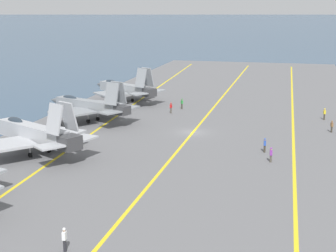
{
  "coord_description": "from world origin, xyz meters",
  "views": [
    {
      "loc": [
        -68.33,
        -13.31,
        17.66
      ],
      "look_at": [
        -7.44,
        1.75,
        2.9
      ],
      "focal_mm": 55.0,
      "sensor_mm": 36.0,
      "label": 1
    }
  ],
  "objects_px": {
    "crew_brown_vest": "(332,126)",
    "crew_white_vest": "(64,238)",
    "crew_purple_vest": "(271,154)",
    "crew_red_vest": "(171,107)",
    "parked_jet_third": "(89,105)",
    "crew_yellow_vest": "(324,113)",
    "crew_blue_vest": "(265,145)",
    "parked_jet_second": "(34,133)",
    "parked_jet_fourth": "(125,88)",
    "crew_green_vest": "(182,103)"
  },
  "relations": [
    {
      "from": "parked_jet_fourth",
      "to": "crew_brown_vest",
      "type": "bearing_deg",
      "value": -113.14
    },
    {
      "from": "crew_brown_vest",
      "to": "crew_red_vest",
      "type": "distance_m",
      "value": 25.77
    },
    {
      "from": "parked_jet_third",
      "to": "parked_jet_fourth",
      "type": "bearing_deg",
      "value": -0.37
    },
    {
      "from": "crew_brown_vest",
      "to": "crew_white_vest",
      "type": "xyz_separation_m",
      "value": [
        -41.73,
        20.75,
        0.08
      ]
    },
    {
      "from": "parked_jet_fourth",
      "to": "crew_green_vest",
      "type": "xyz_separation_m",
      "value": [
        -3.87,
        -11.47,
        -1.54
      ]
    },
    {
      "from": "crew_blue_vest",
      "to": "crew_green_vest",
      "type": "bearing_deg",
      "value": 33.15
    },
    {
      "from": "parked_jet_fourth",
      "to": "crew_green_vest",
      "type": "relative_size",
      "value": 8.43
    },
    {
      "from": "crew_yellow_vest",
      "to": "crew_blue_vest",
      "type": "distance_m",
      "value": 21.94
    },
    {
      "from": "parked_jet_second",
      "to": "parked_jet_third",
      "type": "xyz_separation_m",
      "value": [
        17.98,
        0.43,
        -0.05
      ]
    },
    {
      "from": "parked_jet_fourth",
      "to": "crew_red_vest",
      "type": "bearing_deg",
      "value": -126.68
    },
    {
      "from": "crew_yellow_vest",
      "to": "parked_jet_fourth",
      "type": "bearing_deg",
      "value": 78.77
    },
    {
      "from": "parked_jet_third",
      "to": "crew_yellow_vest",
      "type": "relative_size",
      "value": 8.74
    },
    {
      "from": "crew_white_vest",
      "to": "crew_yellow_vest",
      "type": "bearing_deg",
      "value": -21.98
    },
    {
      "from": "crew_purple_vest",
      "to": "crew_red_vest",
      "type": "bearing_deg",
      "value": 36.36
    },
    {
      "from": "crew_brown_vest",
      "to": "crew_green_vest",
      "type": "distance_m",
      "value": 26.28
    },
    {
      "from": "parked_jet_fourth",
      "to": "crew_white_vest",
      "type": "distance_m",
      "value": 58.64
    },
    {
      "from": "crew_brown_vest",
      "to": "crew_green_vest",
      "type": "relative_size",
      "value": 0.95
    },
    {
      "from": "parked_jet_third",
      "to": "crew_purple_vest",
      "type": "xyz_separation_m",
      "value": [
        -14.67,
        -27.85,
        -1.55
      ]
    },
    {
      "from": "crew_brown_vest",
      "to": "crew_red_vest",
      "type": "xyz_separation_m",
      "value": [
        7.23,
        24.74,
        0.05
      ]
    },
    {
      "from": "parked_jet_second",
      "to": "crew_yellow_vest",
      "type": "relative_size",
      "value": 8.66
    },
    {
      "from": "crew_brown_vest",
      "to": "crew_blue_vest",
      "type": "xyz_separation_m",
      "value": [
        -12.32,
        8.43,
        0.03
      ]
    },
    {
      "from": "crew_yellow_vest",
      "to": "crew_white_vest",
      "type": "height_order",
      "value": "crew_white_vest"
    },
    {
      "from": "parked_jet_third",
      "to": "crew_blue_vest",
      "type": "distance_m",
      "value": 29.05
    },
    {
      "from": "parked_jet_fourth",
      "to": "parked_jet_second",
      "type": "bearing_deg",
      "value": -179.46
    },
    {
      "from": "parked_jet_second",
      "to": "crew_yellow_vest",
      "type": "xyz_separation_m",
      "value": [
        27.67,
        -34.31,
        -1.54
      ]
    },
    {
      "from": "crew_green_vest",
      "to": "crew_blue_vest",
      "type": "height_order",
      "value": "crew_green_vest"
    },
    {
      "from": "parked_jet_fourth",
      "to": "crew_red_vest",
      "type": "xyz_separation_m",
      "value": [
        -7.83,
        -10.51,
        -1.54
      ]
    },
    {
      "from": "crew_blue_vest",
      "to": "crew_yellow_vest",
      "type": "bearing_deg",
      "value": -20.88
    },
    {
      "from": "parked_jet_second",
      "to": "crew_purple_vest",
      "type": "height_order",
      "value": "parked_jet_second"
    },
    {
      "from": "crew_brown_vest",
      "to": "crew_white_vest",
      "type": "bearing_deg",
      "value": 153.56
    },
    {
      "from": "parked_jet_second",
      "to": "crew_brown_vest",
      "type": "xyz_separation_m",
      "value": [
        19.49,
        -34.92,
        -1.61
      ]
    },
    {
      "from": "crew_brown_vest",
      "to": "crew_blue_vest",
      "type": "bearing_deg",
      "value": 145.62
    },
    {
      "from": "parked_jet_fourth",
      "to": "crew_blue_vest",
      "type": "xyz_separation_m",
      "value": [
        -27.38,
        -26.82,
        -1.56
      ]
    },
    {
      "from": "parked_jet_third",
      "to": "parked_jet_fourth",
      "type": "height_order",
      "value": "parked_jet_fourth"
    },
    {
      "from": "parked_jet_second",
      "to": "crew_blue_vest",
      "type": "height_order",
      "value": "parked_jet_second"
    },
    {
      "from": "parked_jet_fourth",
      "to": "crew_purple_vest",
      "type": "distance_m",
      "value": 41.81
    },
    {
      "from": "crew_red_vest",
      "to": "crew_purple_vest",
      "type": "xyz_separation_m",
      "value": [
        -23.41,
        -17.24,
        -0.04
      ]
    },
    {
      "from": "crew_purple_vest",
      "to": "parked_jet_second",
      "type": "bearing_deg",
      "value": 96.88
    },
    {
      "from": "parked_jet_third",
      "to": "crew_white_vest",
      "type": "xyz_separation_m",
      "value": [
        -40.22,
        -14.6,
        -1.48
      ]
    },
    {
      "from": "crew_white_vest",
      "to": "crew_green_vest",
      "type": "bearing_deg",
      "value": 3.28
    },
    {
      "from": "parked_jet_second",
      "to": "crew_green_vest",
      "type": "distance_m",
      "value": 32.68
    },
    {
      "from": "parked_jet_second",
      "to": "crew_green_vest",
      "type": "xyz_separation_m",
      "value": [
        30.68,
        -11.14,
        -1.56
      ]
    },
    {
      "from": "parked_jet_third",
      "to": "crew_yellow_vest",
      "type": "xyz_separation_m",
      "value": [
        9.69,
        -34.75,
        -1.49
      ]
    },
    {
      "from": "parked_jet_fourth",
      "to": "crew_green_vest",
      "type": "height_order",
      "value": "parked_jet_fourth"
    },
    {
      "from": "crew_yellow_vest",
      "to": "crew_blue_vest",
      "type": "height_order",
      "value": "crew_yellow_vest"
    },
    {
      "from": "parked_jet_fourth",
      "to": "crew_white_vest",
      "type": "bearing_deg",
      "value": -165.68
    },
    {
      "from": "parked_jet_second",
      "to": "crew_white_vest",
      "type": "distance_m",
      "value": 26.42
    },
    {
      "from": "crew_yellow_vest",
      "to": "crew_purple_vest",
      "type": "bearing_deg",
      "value": 164.19
    },
    {
      "from": "crew_green_vest",
      "to": "parked_jet_third",
      "type": "bearing_deg",
      "value": 137.66
    },
    {
      "from": "crew_red_vest",
      "to": "crew_white_vest",
      "type": "distance_m",
      "value": 49.13
    }
  ]
}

